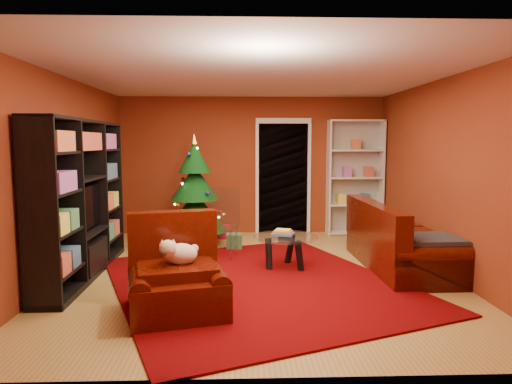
{
  "coord_description": "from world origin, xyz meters",
  "views": [
    {
      "loc": [
        -0.22,
        -5.97,
        1.75
      ],
      "look_at": [
        0.0,
        0.4,
        1.05
      ],
      "focal_mm": 32.0,
      "sensor_mm": 36.0,
      "label": 1
    }
  ],
  "objects_px": {
    "christmas_tree": "(195,191)",
    "sofa": "(402,235)",
    "white_bookshelf": "(355,178)",
    "acrylic_chair": "(221,227)",
    "gift_box_teal": "(150,240)",
    "rug": "(256,283)",
    "dog": "(181,254)",
    "coffee_table": "(286,252)",
    "gift_box_green": "(234,241)",
    "armchair": "(177,275)",
    "media_unit": "(82,199)",
    "gift_box_red": "(223,232)"
  },
  "relations": [
    {
      "from": "christmas_tree",
      "to": "sofa",
      "type": "distance_m",
      "value": 3.42
    },
    {
      "from": "white_bookshelf",
      "to": "acrylic_chair",
      "type": "distance_m",
      "value": 3.11
    },
    {
      "from": "gift_box_teal",
      "to": "rug",
      "type": "bearing_deg",
      "value": -48.81
    },
    {
      "from": "christmas_tree",
      "to": "dog",
      "type": "bearing_deg",
      "value": -87.08
    },
    {
      "from": "gift_box_teal",
      "to": "coffee_table",
      "type": "bearing_deg",
      "value": -30.96
    },
    {
      "from": "gift_box_green",
      "to": "sofa",
      "type": "relative_size",
      "value": 0.12
    },
    {
      "from": "rug",
      "to": "dog",
      "type": "distance_m",
      "value": 1.35
    },
    {
      "from": "white_bookshelf",
      "to": "sofa",
      "type": "bearing_deg",
      "value": -88.24
    },
    {
      "from": "rug",
      "to": "armchair",
      "type": "relative_size",
      "value": 3.67
    },
    {
      "from": "gift_box_teal",
      "to": "white_bookshelf",
      "type": "distance_m",
      "value": 3.94
    },
    {
      "from": "armchair",
      "to": "gift_box_green",
      "type": "bearing_deg",
      "value": 65.17
    },
    {
      "from": "media_unit",
      "to": "white_bookshelf",
      "type": "distance_m",
      "value": 4.97
    },
    {
      "from": "gift_box_teal",
      "to": "gift_box_green",
      "type": "distance_m",
      "value": 1.39
    },
    {
      "from": "sofa",
      "to": "armchair",
      "type": "bearing_deg",
      "value": 117.75
    },
    {
      "from": "gift_box_red",
      "to": "dog",
      "type": "xyz_separation_m",
      "value": [
        -0.29,
        -3.61,
        0.49
      ]
    },
    {
      "from": "gift_box_green",
      "to": "coffee_table",
      "type": "height_order",
      "value": "coffee_table"
    },
    {
      "from": "gift_box_teal",
      "to": "armchair",
      "type": "bearing_deg",
      "value": -73.68
    },
    {
      "from": "gift_box_red",
      "to": "sofa",
      "type": "xyz_separation_m",
      "value": [
        2.56,
        -2.06,
        0.34
      ]
    },
    {
      "from": "gift_box_teal",
      "to": "dog",
      "type": "xyz_separation_m",
      "value": [
        0.88,
        -2.83,
        0.47
      ]
    },
    {
      "from": "armchair",
      "to": "coffee_table",
      "type": "height_order",
      "value": "armchair"
    },
    {
      "from": "media_unit",
      "to": "christmas_tree",
      "type": "relative_size",
      "value": 1.39
    },
    {
      "from": "gift_box_green",
      "to": "acrylic_chair",
      "type": "distance_m",
      "value": 0.73
    },
    {
      "from": "rug",
      "to": "gift_box_teal",
      "type": "relative_size",
      "value": 13.57
    },
    {
      "from": "armchair",
      "to": "media_unit",
      "type": "bearing_deg",
      "value": 121.55
    },
    {
      "from": "gift_box_green",
      "to": "white_bookshelf",
      "type": "bearing_deg",
      "value": 27.48
    },
    {
      "from": "christmas_tree",
      "to": "sofa",
      "type": "bearing_deg",
      "value": -27.38
    },
    {
      "from": "gift_box_red",
      "to": "sofa",
      "type": "distance_m",
      "value": 3.3
    },
    {
      "from": "christmas_tree",
      "to": "dog",
      "type": "height_order",
      "value": "christmas_tree"
    },
    {
      "from": "rug",
      "to": "armchair",
      "type": "distance_m",
      "value": 1.34
    },
    {
      "from": "white_bookshelf",
      "to": "coffee_table",
      "type": "distance_m",
      "value": 2.96
    },
    {
      "from": "rug",
      "to": "white_bookshelf",
      "type": "bearing_deg",
      "value": 56.91
    },
    {
      "from": "media_unit",
      "to": "gift_box_red",
      "type": "xyz_separation_m",
      "value": [
        1.74,
        2.29,
        -0.89
      ]
    },
    {
      "from": "white_bookshelf",
      "to": "media_unit",
      "type": "bearing_deg",
      "value": -148.19
    },
    {
      "from": "sofa",
      "to": "coffee_table",
      "type": "bearing_deg",
      "value": 88.45
    },
    {
      "from": "media_unit",
      "to": "white_bookshelf",
      "type": "height_order",
      "value": "white_bookshelf"
    },
    {
      "from": "christmas_tree",
      "to": "acrylic_chair",
      "type": "height_order",
      "value": "christmas_tree"
    },
    {
      "from": "gift_box_teal",
      "to": "dog",
      "type": "bearing_deg",
      "value": -72.68
    },
    {
      "from": "christmas_tree",
      "to": "armchair",
      "type": "distance_m",
      "value": 3.21
    },
    {
      "from": "gift_box_teal",
      "to": "armchair",
      "type": "height_order",
      "value": "armchair"
    },
    {
      "from": "rug",
      "to": "gift_box_red",
      "type": "bearing_deg",
      "value": 100.65
    },
    {
      "from": "gift_box_green",
      "to": "christmas_tree",
      "type": "bearing_deg",
      "value": 151.68
    },
    {
      "from": "gift_box_teal",
      "to": "coffee_table",
      "type": "distance_m",
      "value": 2.48
    },
    {
      "from": "media_unit",
      "to": "coffee_table",
      "type": "bearing_deg",
      "value": 4.27
    },
    {
      "from": "media_unit",
      "to": "gift_box_teal",
      "type": "height_order",
      "value": "media_unit"
    },
    {
      "from": "white_bookshelf",
      "to": "armchair",
      "type": "height_order",
      "value": "white_bookshelf"
    },
    {
      "from": "acrylic_chair",
      "to": "sofa",
      "type": "bearing_deg",
      "value": -0.81
    },
    {
      "from": "media_unit",
      "to": "coffee_table",
      "type": "height_order",
      "value": "media_unit"
    },
    {
      "from": "dog",
      "to": "gift_box_teal",
      "type": "bearing_deg",
      "value": 93.41
    },
    {
      "from": "media_unit",
      "to": "white_bookshelf",
      "type": "bearing_deg",
      "value": 31.06
    },
    {
      "from": "rug",
      "to": "gift_box_green",
      "type": "height_order",
      "value": "gift_box_green"
    }
  ]
}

